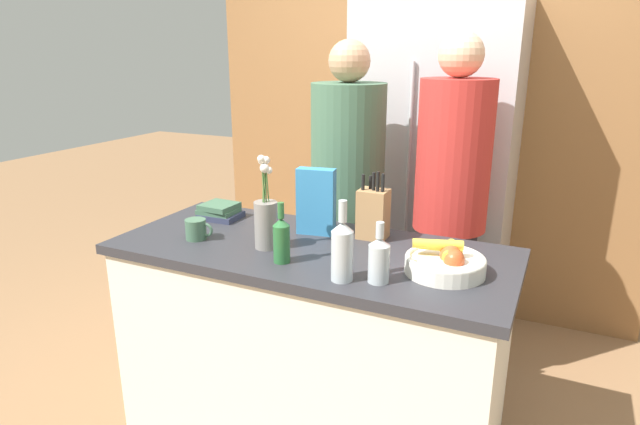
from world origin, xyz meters
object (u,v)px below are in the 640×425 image
Objects in this scene: book_stack at (220,211)px; bottle_wine at (281,239)px; flower_vase at (266,219)px; knife_block at (373,213)px; coffee_mug at (196,229)px; fruit_bowl at (446,262)px; person_at_sink at (347,195)px; cereal_box at (316,202)px; refrigerator at (434,173)px; person_in_blue at (451,199)px; bottle_vinegar at (379,259)px; bottle_oil at (342,249)px.

book_stack is 0.83× the size of bottle_wine.
flower_vase reaches higher than bottle_wine.
knife_block reaches higher than coffee_mug.
fruit_bowl is at bearing 3.90° from flower_vase.
cereal_box is at bearing -69.01° from person_at_sink.
person_at_sink is at bearing 94.45° from bottle_wine.
refrigerator is 1.31m from book_stack.
flower_vase reaches higher than coffee_mug.
fruit_bowl is 0.71m from person_in_blue.
person_in_blue is at bearing 27.57° from book_stack.
book_stack is at bearing 158.16° from bottle_vinegar.
book_stack is 0.89m from bottle_oil.
flower_vase is 0.47m from book_stack.
person_at_sink reaches higher than book_stack.
bottle_vinegar is (-0.19, -0.17, 0.04)m from fruit_bowl.
cereal_box is 2.35× the size of coffee_mug.
bottle_oil is at bearing -162.04° from bottle_vinegar.
knife_block is at bearing 145.90° from fruit_bowl.
person_at_sink is at bearing 84.39° from flower_vase.
bottle_wine is (0.13, -0.11, -0.03)m from flower_vase.
refrigerator is at bearing 96.38° from bottle_vinegar.
bottle_wine is at bearing -39.59° from flower_vase.
book_stack is (-0.08, 0.28, -0.01)m from coffee_mug.
flower_vase is 0.94m from person_in_blue.
flower_vase is at bearing 166.49° from bottle_vinegar.
fruit_bowl is (0.35, -1.27, -0.03)m from refrigerator.
person_in_blue is (0.89, 0.79, 0.04)m from coffee_mug.
person_at_sink is at bearing 125.20° from knife_block.
bottle_wine is (0.02, -0.34, -0.05)m from cereal_box.
bottle_vinegar is (0.17, -0.42, -0.02)m from knife_block.
person_at_sink is (-0.04, 0.45, -0.09)m from cereal_box.
bottle_vinegar is at bearing -13.51° from flower_vase.
coffee_mug is 0.45m from bottle_wine.
cereal_box is at bearing 66.04° from flower_vase.
cereal_box reaches higher than bottle_vinegar.
bottle_wine is at bearing -127.53° from person_in_blue.
bottle_oil is at bearing -52.78° from person_at_sink.
bottle_oil is at bearing -111.07° from person_in_blue.
person_at_sink is at bearing -114.46° from refrigerator.
person_in_blue is (0.18, 0.91, -0.03)m from bottle_oil.
coffee_mug is at bearing -175.15° from fruit_bowl.
flower_vase reaches higher than bottle_oil.
person_in_blue is at bearing 86.30° from bottle_vinegar.
bottle_vinegar reaches higher than coffee_mug.
cereal_box is 0.35m from bottle_wine.
bottle_oil is at bearing -27.00° from book_stack.
person_at_sink is at bearing 176.97° from person_in_blue.
flower_vase reaches higher than book_stack.
flower_vase is at bearing -176.10° from fruit_bowl.
book_stack is 0.11× the size of person_in_blue.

